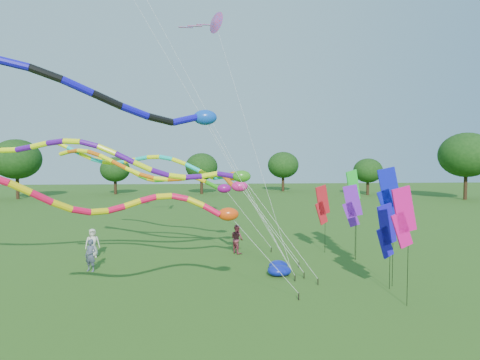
{
  "coord_description": "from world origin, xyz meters",
  "views": [
    {
      "loc": [
        -1.73,
        -15.58,
        5.88
      ],
      "look_at": [
        -0.02,
        5.0,
        4.8
      ],
      "focal_mm": 30.0,
      "sensor_mm": 36.0,
      "label": 1
    }
  ],
  "objects": [
    {
      "name": "tube_kite_green",
      "position": [
        -3.95,
        12.04,
        4.57
      ],
      "size": [
        12.15,
        5.5,
        6.57
      ],
      "rotation": [
        0.0,
        0.0,
        -0.42
      ],
      "color": "black",
      "rests_on": "ground"
    },
    {
      "name": "tube_kite_red",
      "position": [
        -3.8,
        -1.18,
        4.26
      ],
      "size": [
        10.73,
        3.94,
        6.02
      ],
      "rotation": [
        0.0,
        0.0,
        0.3
      ],
      "color": "black",
      "rests_on": "ground"
    },
    {
      "name": "person_c",
      "position": [
        0.13,
        9.1,
        0.9
      ],
      "size": [
        1.05,
        1.11,
        1.8
      ],
      "primitive_type": "imported",
      "rotation": [
        0.0,
        0.0,
        2.14
      ],
      "color": "#8B323F",
      "rests_on": "ground"
    },
    {
      "name": "delta_kite_high_c",
      "position": [
        -1.18,
        9.69,
        14.33
      ],
      "size": [
        5.95,
        6.62,
        15.6
      ],
      "rotation": [
        0.0,
        0.0,
        0.59
      ],
      "color": "black",
      "rests_on": "ground"
    },
    {
      "name": "tube_kite_blue",
      "position": [
        -7.22,
        -0.04,
        8.48
      ],
      "size": [
        18.38,
        5.39,
        10.46
      ],
      "rotation": [
        0.0,
        0.0,
        0.31
      ],
      "color": "black",
      "rests_on": "ground"
    },
    {
      "name": "ground",
      "position": [
        0.0,
        0.0,
        0.0
      ],
      "size": [
        160.0,
        160.0,
        0.0
      ],
      "primitive_type": "plane",
      "color": "#235215",
      "rests_on": "ground"
    },
    {
      "name": "banner_pole_blue_b",
      "position": [
        6.58,
        2.07,
        4.27
      ],
      "size": [
        1.16,
        0.15,
        5.54
      ],
      "rotation": [
        0.0,
        0.0,
        -0.06
      ],
      "color": "black",
      "rests_on": "ground"
    },
    {
      "name": "person_b",
      "position": [
        -7.81,
        5.71,
        0.84
      ],
      "size": [
        0.72,
        0.6,
        1.69
      ],
      "primitive_type": "imported",
      "rotation": [
        0.0,
        0.0,
        -0.37
      ],
      "color": "#41485B",
      "rests_on": "ground"
    },
    {
      "name": "banner_pole_red",
      "position": [
        5.44,
        8.72,
        3.03
      ],
      "size": [
        1.09,
        0.55,
        4.29
      ],
      "rotation": [
        0.0,
        0.0,
        0.42
      ],
      "color": "black",
      "rests_on": "ground"
    },
    {
      "name": "banner_pole_green",
      "position": [
        6.97,
        7.62,
        4.0
      ],
      "size": [
        1.09,
        0.54,
        5.27
      ],
      "rotation": [
        0.0,
        0.0,
        0.42
      ],
      "color": "black",
      "rests_on": "ground"
    },
    {
      "name": "person_a",
      "position": [
        -8.57,
        8.81,
        0.86
      ],
      "size": [
        0.97,
        0.79,
        1.72
      ],
      "primitive_type": "imported",
      "rotation": [
        0.0,
        0.0,
        0.34
      ],
      "color": "beige",
      "rests_on": "ground"
    },
    {
      "name": "tube_kite_purple",
      "position": [
        -4.06,
        2.47,
        5.65
      ],
      "size": [
        13.96,
        1.12,
        7.32
      ],
      "rotation": [
        0.0,
        0.0,
        -0.01
      ],
      "color": "black",
      "rests_on": "ground"
    },
    {
      "name": "banner_pole_blue_a",
      "position": [
        6.26,
        1.55,
        2.68
      ],
      "size": [
        1.12,
        0.48,
        3.93
      ],
      "rotation": [
        0.0,
        0.0,
        0.35
      ],
      "color": "black",
      "rests_on": "ground"
    },
    {
      "name": "tube_kite_cyan",
      "position": [
        -4.21,
        7.12,
        5.56
      ],
      "size": [
        13.67,
        3.54,
        7.46
      ],
      "rotation": [
        0.0,
        0.0,
        -0.21
      ],
      "color": "black",
      "rests_on": "ground"
    },
    {
      "name": "tube_kite_orange",
      "position": [
        -3.93,
        6.63,
        5.16
      ],
      "size": [
        13.36,
        5.79,
        7.06
      ],
      "rotation": [
        0.0,
        0.0,
        -0.42
      ],
      "color": "black",
      "rests_on": "ground"
    },
    {
      "name": "banner_pole_violet",
      "position": [
        6.68,
        6.93,
        3.17
      ],
      "size": [
        1.14,
        0.37,
        4.43
      ],
      "rotation": [
        0.0,
        0.0,
        -0.25
      ],
      "color": "black",
      "rests_on": "ground"
    },
    {
      "name": "banner_pole_magenta_a",
      "position": [
        6.02,
        -0.44,
        3.58
      ],
      "size": [
        1.16,
        0.26,
        4.84
      ],
      "rotation": [
        0.0,
        0.0,
        0.15
      ],
      "color": "black",
      "rests_on": "ground"
    },
    {
      "name": "tree_ring",
      "position": [
        3.06,
        2.0,
        5.64
      ],
      "size": [
        119.18,
        115.6,
        9.72
      ],
      "color": "#382314",
      "rests_on": "ground"
    },
    {
      "name": "blue_nylon_heap",
      "position": [
        1.46,
        4.6,
        0.2
      ],
      "size": [
        1.26,
        1.77,
        0.44
      ],
      "color": "#0B1996",
      "rests_on": "ground"
    }
  ]
}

